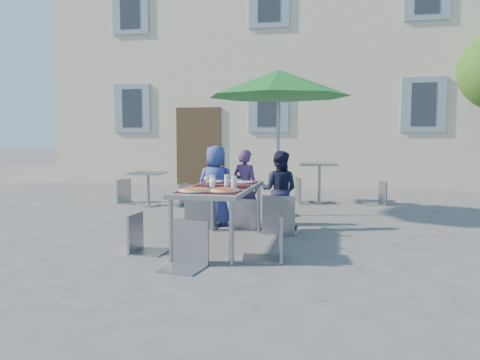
% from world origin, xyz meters
% --- Properties ---
extents(ground, '(90.00, 90.00, 0.00)m').
position_xyz_m(ground, '(0.00, 0.00, 0.00)').
color(ground, '#4C4C4F').
rests_on(ground, ground).
extents(building, '(13.60, 8.20, 11.10)m').
position_xyz_m(building, '(-0.00, 11.50, 4.85)').
color(building, '#BEB499').
rests_on(building, ground).
extents(dining_table, '(0.80, 1.85, 0.76)m').
position_xyz_m(dining_table, '(0.45, 0.33, 0.70)').
color(dining_table, '#46474B').
rests_on(dining_table, ground).
extents(pizza_near_left, '(0.37, 0.37, 0.03)m').
position_xyz_m(pizza_near_left, '(0.29, -0.20, 0.77)').
color(pizza_near_left, white).
rests_on(pizza_near_left, dining_table).
extents(pizza_near_right, '(0.35, 0.35, 0.03)m').
position_xyz_m(pizza_near_right, '(0.62, -0.13, 0.77)').
color(pizza_near_right, white).
rests_on(pizza_near_right, dining_table).
extents(glassware, '(0.45, 0.42, 0.15)m').
position_xyz_m(glassware, '(0.48, 0.26, 0.83)').
color(glassware, silver).
rests_on(glassware, dining_table).
extents(place_settings, '(0.69, 0.44, 0.01)m').
position_xyz_m(place_settings, '(0.45, 0.96, 0.76)').
color(place_settings, white).
rests_on(place_settings, dining_table).
extents(child_0, '(0.62, 0.41, 1.24)m').
position_xyz_m(child_0, '(0.04, 1.67, 0.62)').
color(child_0, '#34418F').
rests_on(child_0, ground).
extents(child_1, '(0.50, 0.42, 1.18)m').
position_xyz_m(child_1, '(0.48, 1.79, 0.59)').
color(child_1, '#553267').
rests_on(child_1, ground).
extents(child_2, '(0.60, 0.39, 1.17)m').
position_xyz_m(child_2, '(1.04, 1.55, 0.58)').
color(child_2, '#171A33').
rests_on(child_2, ground).
extents(chair_0, '(0.50, 0.51, 1.04)m').
position_xyz_m(chair_0, '(-0.10, 1.35, 0.62)').
color(chair_0, gray).
rests_on(chair_0, ground).
extents(chair_1, '(0.45, 0.45, 0.87)m').
position_xyz_m(chair_1, '(0.56, 1.49, 0.50)').
color(chair_1, gray).
rests_on(chair_1, ground).
extents(chair_2, '(0.53, 0.53, 1.06)m').
position_xyz_m(chair_2, '(1.11, 1.21, 0.63)').
color(chair_2, gray).
rests_on(chair_2, ground).
extents(chair_3, '(0.40, 0.40, 0.87)m').
position_xyz_m(chair_3, '(-0.38, -0.18, 0.51)').
color(chair_3, gray).
rests_on(chair_3, ground).
extents(chair_4, '(0.50, 0.50, 0.99)m').
position_xyz_m(chair_4, '(1.18, -0.22, 0.58)').
color(chair_4, gray).
rests_on(chair_4, ground).
extents(chair_5, '(0.47, 0.47, 0.93)m').
position_xyz_m(chair_5, '(0.34, -0.69, 0.54)').
color(chair_5, gray).
rests_on(chair_5, ground).
extents(patio_umbrella, '(2.45, 2.45, 2.51)m').
position_xyz_m(patio_umbrella, '(0.87, 2.74, 2.26)').
color(patio_umbrella, '#B2B4BA').
rests_on(patio_umbrella, ground).
extents(cafe_table_0, '(0.63, 0.63, 0.67)m').
position_xyz_m(cafe_table_0, '(-1.80, 3.36, 0.43)').
color(cafe_table_0, '#B2B4BA').
rests_on(cafe_table_0, ground).
extents(bg_chair_l_0, '(0.53, 0.52, 0.94)m').
position_xyz_m(bg_chair_l_0, '(-2.39, 3.67, 0.55)').
color(bg_chair_l_0, '#92999E').
rests_on(bg_chair_l_0, ground).
extents(bg_chair_r_0, '(0.43, 0.42, 0.85)m').
position_xyz_m(bg_chair_r_0, '(-1.22, 3.60, 0.49)').
color(bg_chair_r_0, gray).
rests_on(bg_chair_r_0, ground).
extents(cafe_table_1, '(0.77, 0.77, 0.83)m').
position_xyz_m(cafe_table_1, '(1.51, 4.58, 0.60)').
color(cafe_table_1, '#B2B4BA').
rests_on(cafe_table_1, ground).
extents(bg_chair_l_1, '(0.57, 0.56, 1.01)m').
position_xyz_m(bg_chair_l_1, '(1.19, 4.39, 0.60)').
color(bg_chair_l_1, gray).
rests_on(bg_chair_l_1, ground).
extents(bg_chair_r_1, '(0.50, 0.50, 0.91)m').
position_xyz_m(bg_chair_r_1, '(2.70, 4.50, 0.53)').
color(bg_chair_r_1, gray).
rests_on(bg_chair_r_1, ground).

